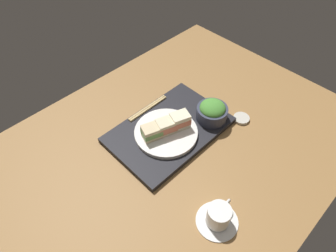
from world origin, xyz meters
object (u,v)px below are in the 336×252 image
at_px(sandwich_plate, 166,132).
at_px(sandwich_near, 180,121).
at_px(sandwich_far, 152,132).
at_px(small_sauce_dish, 241,118).
at_px(salad_bowl, 212,111).
at_px(chopsticks_pair, 148,108).
at_px(sandwich_middle, 166,126).
at_px(coffee_cup, 218,217).

bearing_deg(sandwich_plate, sandwich_near, 161.49).
xyz_separation_m(sandwich_far, small_sauce_dish, (-0.32, 0.16, -0.05)).
xyz_separation_m(salad_bowl, chopsticks_pair, (0.14, -0.21, -0.03)).
height_order(sandwich_plate, small_sauce_dish, sandwich_plate).
xyz_separation_m(sandwich_plate, sandwich_middle, (0.00, 0.00, 0.03)).
bearing_deg(sandwich_middle, chopsticks_pair, -105.42).
relative_size(sandwich_middle, coffee_cup, 0.65).
relative_size(sandwich_near, salad_bowl, 0.68).
bearing_deg(coffee_cup, chopsticks_pair, -108.08).
relative_size(sandwich_plate, sandwich_far, 2.89).
bearing_deg(small_sauce_dish, sandwich_far, -26.09).
xyz_separation_m(sandwich_middle, coffee_cup, (0.12, 0.34, -0.03)).
relative_size(sandwich_plate, salad_bowl, 1.97).
bearing_deg(coffee_cup, sandwich_near, -118.02).
distance_m(sandwich_near, salad_bowl, 0.13).
distance_m(sandwich_plate, salad_bowl, 0.19).
height_order(sandwich_plate, sandwich_far, sandwich_far).
relative_size(salad_bowl, coffee_cup, 0.92).
relative_size(sandwich_near, small_sauce_dish, 1.27).
xyz_separation_m(sandwich_far, salad_bowl, (-0.23, 0.08, -0.00)).
relative_size(sandwich_middle, sandwich_far, 1.04).
relative_size(chopsticks_pair, coffee_cup, 1.48).
bearing_deg(chopsticks_pair, coffee_cup, 71.92).
relative_size(sandwich_near, chopsticks_pair, 0.42).
height_order(sandwich_near, chopsticks_pair, sandwich_near).
relative_size(sandwich_near, sandwich_middle, 0.96).
xyz_separation_m(sandwich_plate, coffee_cup, (0.12, 0.34, 0.00)).
bearing_deg(coffee_cup, salad_bowl, -137.28).
height_order(sandwich_middle, coffee_cup, sandwich_middle).
bearing_deg(sandwich_middle, salad_bowl, 160.02).
bearing_deg(chopsticks_pair, small_sauce_dish, 129.31).
distance_m(sandwich_middle, sandwich_far, 0.06).
relative_size(sandwich_plate, chopsticks_pair, 1.22).
bearing_deg(salad_bowl, sandwich_far, -19.65).
height_order(sandwich_plate, sandwich_middle, sandwich_middle).
relative_size(sandwich_far, small_sauce_dish, 1.27).
height_order(sandwich_near, sandwich_far, sandwich_near).
bearing_deg(salad_bowl, small_sauce_dish, 140.77).
bearing_deg(small_sauce_dish, salad_bowl, -39.23).
distance_m(sandwich_plate, chopsticks_pair, 0.15).
relative_size(sandwich_far, chopsticks_pair, 0.42).
bearing_deg(sandwich_far, sandwich_plate, 161.49).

